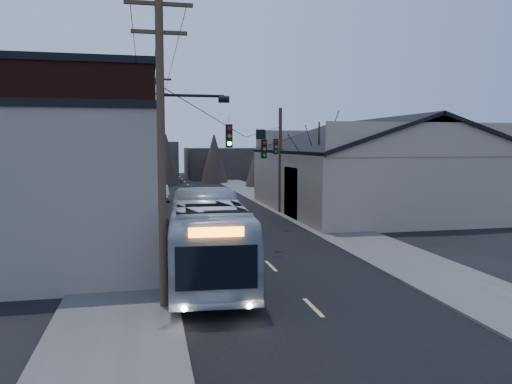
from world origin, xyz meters
TOP-DOWN VIEW (x-y plane):
  - ground at (0.00, 0.00)m, footprint 160.00×160.00m
  - road_surface at (0.00, 30.00)m, footprint 9.00×110.00m
  - sidewalk_left at (-6.50, 30.00)m, footprint 4.00×110.00m
  - sidewalk_right at (6.50, 30.00)m, footprint 4.00×110.00m
  - building_clapboard at (-9.00, 9.00)m, footprint 8.00×8.00m
  - building_brick at (-10.00, 20.00)m, footprint 10.00×12.00m
  - building_left_far at (-9.50, 36.00)m, footprint 9.00×14.00m
  - warehouse at (13.00, 25.00)m, footprint 16.16×20.60m
  - building_far_left at (-6.00, 65.00)m, footprint 10.00×12.00m
  - building_far_right at (7.00, 70.00)m, footprint 12.00×14.00m
  - bare_tree at (6.50, 20.00)m, footprint 0.40×0.40m
  - utility_lines at (-3.11, 24.14)m, footprint 11.24×45.28m
  - bus at (-3.00, 7.31)m, footprint 3.82×12.74m
  - parked_car at (-4.30, 36.46)m, footprint 1.75×4.71m

SIDE VIEW (x-z plane):
  - ground at x=0.00m, z-range 0.00..0.00m
  - road_surface at x=0.00m, z-range 0.00..0.02m
  - sidewalk_left at x=-6.50m, z-range 0.00..0.12m
  - sidewalk_right at x=6.50m, z-range 0.00..0.12m
  - parked_car at x=-4.30m, z-range 0.00..1.54m
  - bus at x=-3.00m, z-range 0.00..3.50m
  - building_far_right at x=7.00m, z-range 0.00..5.00m
  - warehouse at x=13.00m, z-range -1.17..6.56m
  - building_far_left at x=-6.00m, z-range 0.00..6.00m
  - building_clapboard at x=-9.00m, z-range 0.00..7.00m
  - building_left_far at x=-9.50m, z-range 0.00..7.00m
  - bare_tree at x=6.50m, z-range 0.00..7.20m
  - utility_lines at x=-3.11m, z-range -0.30..10.20m
  - building_brick at x=-10.00m, z-range 0.00..10.00m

